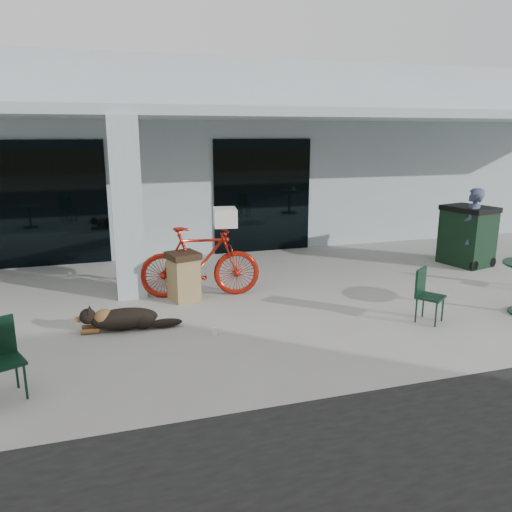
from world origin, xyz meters
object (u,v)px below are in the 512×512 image
object	(u,v)px
person	(471,228)
cafe_chair_far_a	(431,296)
trash_receptacle	(184,276)
wheeled_bin	(467,236)
bicycle	(200,262)
cafe_chair_near	(3,361)
dog	(124,317)

from	to	relation	value
person	cafe_chair_far_a	bearing A→B (deg)	0.18
trash_receptacle	wheeled_bin	size ratio (longest dim) A/B	0.66
bicycle	trash_receptacle	world-z (taller)	bicycle
cafe_chair_near	person	size ratio (longest dim) A/B	0.51
cafe_chair_near	trash_receptacle	distance (m)	3.65
cafe_chair_far_a	trash_receptacle	distance (m)	4.05
bicycle	dog	xyz separation A→B (m)	(-1.37, -1.20, -0.44)
cafe_chair_near	wheeled_bin	distance (m)	9.36
cafe_chair_near	trash_receptacle	size ratio (longest dim) A/B	1.04
dog	wheeled_bin	distance (m)	7.60
trash_receptacle	wheeled_bin	xyz separation A→B (m)	(6.34, 0.61, 0.22)
cafe_chair_far_a	trash_receptacle	xyz separation A→B (m)	(-3.44, 2.14, 0.01)
person	trash_receptacle	distance (m)	6.26
cafe_chair_near	person	distance (m)	9.19
cafe_chair_near	trash_receptacle	bearing A→B (deg)	25.10
dog	person	bearing A→B (deg)	15.07
wheeled_bin	bicycle	bearing A→B (deg)	171.02
trash_receptacle	cafe_chair_near	bearing A→B (deg)	-130.85
dog	wheeled_bin	bearing A→B (deg)	16.51
cafe_chair_near	wheeled_bin	bearing A→B (deg)	-2.90
bicycle	trash_receptacle	size ratio (longest dim) A/B	2.47
bicycle	cafe_chair_far_a	xyz separation A→B (m)	(3.13, -2.24, -0.22)
dog	bicycle	bearing A→B (deg)	44.69
bicycle	dog	distance (m)	1.87
cafe_chair_far_a	wheeled_bin	distance (m)	4.01
cafe_chair_near	cafe_chair_far_a	bearing A→B (deg)	-18.01
bicycle	dog	bearing A→B (deg)	140.02
cafe_chair_near	wheeled_bin	xyz separation A→B (m)	(8.72, 3.38, 0.21)
trash_receptacle	cafe_chair_far_a	bearing A→B (deg)	-31.92
cafe_chair_near	wheeled_bin	size ratio (longest dim) A/B	0.68
person	trash_receptacle	bearing A→B (deg)	-38.47
cafe_chair_near	person	world-z (taller)	person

